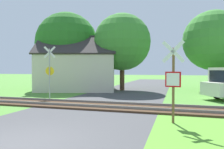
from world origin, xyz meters
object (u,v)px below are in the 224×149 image
object	(u,v)px
tree_center	(122,42)
tree_right	(213,40)
stop_sign_near	(173,78)
house	(78,71)
tree_left	(67,44)
crossing_sign_far	(50,69)

from	to	relation	value
tree_center	tree_right	bearing A→B (deg)	13.68
tree_right	stop_sign_near	bearing A→B (deg)	-103.69
stop_sign_near	house	world-z (taller)	house
stop_sign_near	tree_center	world-z (taller)	tree_center
stop_sign_near	tree_right	xyz separation A→B (m)	(3.57, 14.64, 3.19)
house	tree_right	size ratio (longest dim) A/B	1.13
stop_sign_near	tree_center	size ratio (longest dim) A/B	0.42
tree_center	tree_left	distance (m)	6.24
stop_sign_near	house	bearing A→B (deg)	-39.49
tree_left	crossing_sign_far	bearing A→B (deg)	-70.89
crossing_sign_far	house	bearing A→B (deg)	82.63
tree_left	tree_center	bearing A→B (deg)	-1.03
stop_sign_near	house	size ratio (longest dim) A/B	0.36
tree_left	house	bearing A→B (deg)	-32.47
tree_right	tree_left	world-z (taller)	tree_left
tree_center	stop_sign_near	bearing A→B (deg)	-67.70
tree_center	tree_left	bearing A→B (deg)	178.97
tree_center	tree_left	world-z (taller)	tree_left
house	tree_left	size ratio (longest dim) A/B	1.08
crossing_sign_far	tree_right	xyz separation A→B (m)	(12.36, 9.45, 2.82)
house	tree_left	world-z (taller)	tree_left
crossing_sign_far	house	world-z (taller)	house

